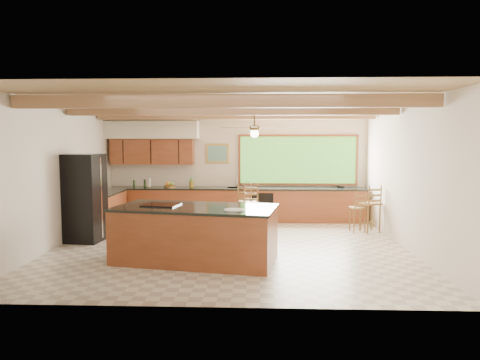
{
  "coord_description": "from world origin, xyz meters",
  "views": [
    {
      "loc": [
        0.54,
        -8.74,
        2.21
      ],
      "look_at": [
        0.18,
        0.8,
        1.33
      ],
      "focal_mm": 32.0,
      "sensor_mm": 36.0,
      "label": 1
    }
  ],
  "objects": [
    {
      "name": "ground",
      "position": [
        0.0,
        0.0,
        0.0
      ],
      "size": [
        7.2,
        7.2,
        0.0
      ],
      "primitive_type": "plane",
      "color": "beige",
      "rests_on": "ground"
    },
    {
      "name": "room_shell",
      "position": [
        -0.17,
        0.65,
        2.21
      ],
      "size": [
        7.27,
        6.54,
        3.02
      ],
      "color": "beige",
      "rests_on": "ground"
    },
    {
      "name": "bar_stool_a",
      "position": [
        0.36,
        1.54,
        0.69
      ],
      "size": [
        0.53,
        0.53,
        1.17
      ],
      "rotation": [
        0.0,
        0.0,
        0.3
      ],
      "color": "brown",
      "rests_on": "ground"
    },
    {
      "name": "counter_run",
      "position": [
        -0.82,
        2.52,
        0.46
      ],
      "size": [
        7.12,
        3.1,
        1.22
      ],
      "color": "brown",
      "rests_on": "ground"
    },
    {
      "name": "island",
      "position": [
        -0.57,
        -1.06,
        0.51
      ],
      "size": [
        3.1,
        1.85,
        1.03
      ],
      "rotation": [
        0.0,
        0.0,
        -0.17
      ],
      "color": "brown",
      "rests_on": "ground"
    },
    {
      "name": "refrigerator",
      "position": [
        -3.22,
        0.4,
        0.96
      ],
      "size": [
        0.82,
        0.8,
        1.92
      ],
      "rotation": [
        0.0,
        0.0,
        -0.1
      ],
      "color": "black",
      "rests_on": "ground"
    },
    {
      "name": "bar_stool_d",
      "position": [
        3.3,
        1.54,
        0.69
      ],
      "size": [
        0.53,
        0.53,
        1.16
      ],
      "rotation": [
        0.0,
        0.0,
        0.34
      ],
      "color": "brown",
      "rests_on": "ground"
    },
    {
      "name": "bar_stool_b",
      "position": [
        0.32,
        1.6,
        0.7
      ],
      "size": [
        0.53,
        0.53,
        1.18
      ],
      "rotation": [
        0.0,
        0.0,
        -0.31
      ],
      "color": "brown",
      "rests_on": "ground"
    },
    {
      "name": "bar_stool_c",
      "position": [
        3.0,
        1.55,
        0.58
      ],
      "size": [
        0.4,
        0.4,
        0.97
      ],
      "rotation": [
        0.0,
        0.0,
        0.16
      ],
      "color": "brown",
      "rests_on": "ground"
    }
  ]
}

